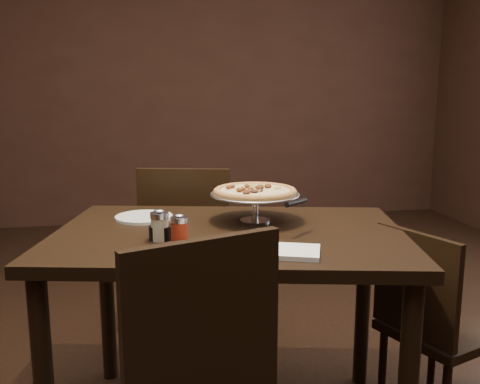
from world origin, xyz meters
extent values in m
cube|color=black|center=(0.00, 3.51, 1.40)|extent=(6.00, 0.02, 2.80)
cube|color=black|center=(0.10, -0.03, 0.79)|extent=(1.45, 1.13, 0.04)
cylinder|color=black|center=(-0.39, 0.45, 0.38)|extent=(0.06, 0.06, 0.77)
cylinder|color=black|center=(0.75, 0.20, 0.38)|extent=(0.06, 0.06, 0.77)
cylinder|color=silver|center=(0.22, 0.10, 0.81)|extent=(0.12, 0.12, 0.01)
cylinder|color=silver|center=(0.22, 0.10, 0.87)|extent=(0.03, 0.03, 0.10)
cylinder|color=silver|center=(0.22, 0.10, 0.92)|extent=(0.09, 0.09, 0.01)
cylinder|color=#ACACB1|center=(0.22, 0.10, 0.92)|extent=(0.35, 0.35, 0.01)
torus|color=#ACACB1|center=(0.22, 0.10, 0.92)|extent=(0.36, 0.36, 0.01)
cylinder|color=#9C5A2E|center=(0.22, 0.10, 0.93)|extent=(0.32, 0.32, 0.01)
torus|color=#9C5A2E|center=(0.22, 0.10, 0.93)|extent=(0.33, 0.33, 0.03)
cylinder|color=tan|center=(0.22, 0.10, 0.94)|extent=(0.28, 0.28, 0.01)
cylinder|color=beige|center=(-0.16, -0.11, 0.85)|extent=(0.06, 0.06, 0.08)
cylinder|color=silver|center=(-0.16, -0.11, 0.90)|extent=(0.06, 0.06, 0.02)
ellipsoid|color=silver|center=(-0.16, -0.11, 0.92)|extent=(0.03, 0.03, 0.01)
cylinder|color=maroon|center=(-0.10, -0.16, 0.85)|extent=(0.06, 0.06, 0.08)
cylinder|color=silver|center=(-0.10, -0.16, 0.89)|extent=(0.06, 0.06, 0.02)
ellipsoid|color=silver|center=(-0.10, -0.16, 0.91)|extent=(0.03, 0.03, 0.01)
cylinder|color=black|center=(-0.16, -0.10, 0.84)|extent=(0.08, 0.08, 0.05)
cube|color=tan|center=(-0.17, -0.10, 0.85)|extent=(0.04, 0.03, 0.05)
cube|color=tan|center=(-0.15, -0.10, 0.85)|extent=(0.04, 0.03, 0.05)
cube|color=white|center=(0.26, -0.36, 0.82)|extent=(0.19, 0.19, 0.02)
cylinder|color=white|center=(-0.22, 0.23, 0.82)|extent=(0.23, 0.23, 0.01)
cylinder|color=white|center=(-0.01, -0.34, 0.82)|extent=(0.23, 0.23, 0.01)
cone|color=silver|center=(0.32, -0.12, 0.93)|extent=(0.17, 0.17, 0.00)
cylinder|color=black|center=(0.32, -0.12, 0.93)|extent=(0.11, 0.10, 0.02)
cube|color=black|center=(0.02, 0.80, 0.46)|extent=(0.54, 0.54, 0.04)
cube|color=black|center=(-0.02, 0.60, 0.72)|extent=(0.44, 0.14, 0.47)
cylinder|color=black|center=(0.24, 0.93, 0.22)|extent=(0.04, 0.04, 0.44)
cylinder|color=black|center=(-0.11, 1.02, 0.22)|extent=(0.04, 0.04, 0.44)
cylinder|color=black|center=(0.16, 0.58, 0.22)|extent=(0.04, 0.04, 0.44)
cylinder|color=black|center=(-0.20, 0.66, 0.22)|extent=(0.04, 0.04, 0.44)
cube|color=black|center=(-0.07, -0.64, 0.72)|extent=(0.43, 0.18, 0.47)
cube|color=black|center=(0.93, -0.14, 0.39)|extent=(0.49, 0.49, 0.04)
cube|color=black|center=(0.77, -0.20, 0.62)|extent=(0.16, 0.37, 0.40)
cylinder|color=black|center=(1.02, 0.06, 0.19)|extent=(0.03, 0.03, 0.37)
cylinder|color=black|center=(0.73, -0.05, 0.19)|extent=(0.03, 0.03, 0.37)
camera|label=1|loc=(-0.22, -1.94, 1.33)|focal=40.00mm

